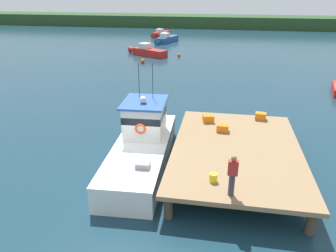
{
  "coord_description": "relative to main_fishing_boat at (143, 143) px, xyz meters",
  "views": [
    {
      "loc": [
        3.95,
        -14.17,
        8.25
      ],
      "look_at": [
        1.2,
        1.56,
        1.4
      ],
      "focal_mm": 34.77,
      "sensor_mm": 36.0,
      "label": 1
    }
  ],
  "objects": [
    {
      "name": "ground_plane",
      "position": [
        -0.17,
        -0.12,
        -1.01
      ],
      "size": [
        200.0,
        200.0,
        0.0
      ],
      "primitive_type": "plane",
      "color": "#193847"
    },
    {
      "name": "main_fishing_boat",
      "position": [
        0.0,
        0.0,
        0.0
      ],
      "size": [
        2.91,
        9.87,
        4.8
      ],
      "color": "white",
      "rests_on": "ground"
    },
    {
      "name": "moored_boat_near_channel",
      "position": [
        -7.91,
        45.03,
        -0.55
      ],
      "size": [
        2.86,
        5.29,
        1.34
      ],
      "color": "red",
      "rests_on": "ground"
    },
    {
      "name": "dock",
      "position": [
        4.63,
        -0.12,
        0.07
      ],
      "size": [
        6.0,
        9.0,
        1.2
      ],
      "color": "#4C3D2D",
      "rests_on": "ground"
    },
    {
      "name": "mooring_buoy_spare_mooring",
      "position": [
        -5.7,
        22.66,
        -0.76
      ],
      "size": [
        0.49,
        0.49,
        0.49
      ],
      "primitive_type": "sphere",
      "color": "#EA5B19",
      "rests_on": "ground"
    },
    {
      "name": "moored_boat_outer_mooring",
      "position": [
        -6.23,
        27.3,
        -0.48
      ],
      "size": [
        5.82,
        4.02,
        1.53
      ],
      "color": "red",
      "rests_on": "ground"
    },
    {
      "name": "deckhand_by_the_boat",
      "position": [
        4.33,
        -4.04,
        1.05
      ],
      "size": [
        0.36,
        0.22,
        1.63
      ],
      "color": "#383842",
      "rests_on": "dock"
    },
    {
      "name": "crate_stack_near_edge",
      "position": [
        6.03,
        3.75,
        0.4
      ],
      "size": [
        0.65,
        0.51,
        0.4
      ],
      "primitive_type": "cube",
      "rotation": [
        0.0,
        0.0,
        -0.12
      ],
      "color": "orange",
      "rests_on": "dock"
    },
    {
      "name": "bait_bucket",
      "position": [
        3.65,
        -3.25,
        0.36
      ],
      "size": [
        0.32,
        0.32,
        0.34
      ],
      "primitive_type": "cylinder",
      "color": "yellow",
      "rests_on": "dock"
    },
    {
      "name": "far_shoreline",
      "position": [
        -0.17,
        61.88,
        0.19
      ],
      "size": [
        120.0,
        8.0,
        2.4
      ],
      "primitive_type": "cube",
      "color": "#284723",
      "rests_on": "ground"
    },
    {
      "name": "mooring_buoy_channel_marker",
      "position": [
        -2.05,
        27.17,
        -0.8
      ],
      "size": [
        0.41,
        0.41,
        0.41
      ],
      "primitive_type": "sphere",
      "color": "#EA5B19",
      "rests_on": "ground"
    },
    {
      "name": "moored_boat_off_the_point",
      "position": [
        -5.7,
        38.27,
        -0.48
      ],
      "size": [
        3.06,
        6.11,
        1.54
      ],
      "color": "#285184",
      "rests_on": "ground"
    },
    {
      "name": "crate_single_by_cleat",
      "position": [
        3.91,
        1.67,
        0.38
      ],
      "size": [
        0.63,
        0.48,
        0.38
      ],
      "primitive_type": "cube",
      "rotation": [
        0.0,
        0.0,
        -0.07
      ],
      "color": "orange",
      "rests_on": "dock"
    },
    {
      "name": "crate_single_far",
      "position": [
        3.09,
        2.86,
        0.39
      ],
      "size": [
        0.69,
        0.57,
        0.4
      ],
      "primitive_type": "cube",
      "rotation": [
        0.0,
        0.0,
        0.25
      ],
      "color": "orange",
      "rests_on": "dock"
    }
  ]
}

